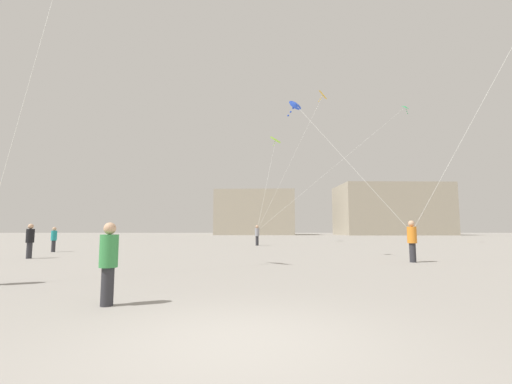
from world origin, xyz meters
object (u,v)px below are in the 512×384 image
person_in_orange (412,239)px  kite_amber_delta (322,97)px  person_in_teal (54,238)px  kite_emerald_diamond (403,109)px  person_in_grey (257,234)px  kite_lime_delta (276,141)px  person_in_green (109,260)px  building_centre_hall (390,210)px  building_left_hall (255,213)px  kite_cobalt_diamond (297,107)px  person_in_black (30,239)px

person_in_orange → kite_amber_delta: bearing=-19.0°
person_in_teal → kite_emerald_diamond: 34.64m
person_in_grey → kite_amber_delta: size_ratio=0.13×
kite_amber_delta → kite_lime_delta: kite_amber_delta is taller
person_in_green → kite_emerald_diamond: (18.25, 30.15, 13.40)m
kite_emerald_diamond → kite_lime_delta: bearing=163.5°
building_centre_hall → building_left_hall: bearing=173.1°
person_in_teal → kite_cobalt_diamond: 17.44m
building_centre_hall → kite_amber_delta: bearing=-115.1°
person_in_orange → person_in_black: bearing=62.9°
person_in_grey → kite_emerald_diamond: size_ratio=0.11×
person_in_teal → kite_lime_delta: bearing=-23.1°
person_in_green → kite_emerald_diamond: 37.70m
person_in_grey → person_in_orange: bearing=-127.7°
person_in_grey → person_in_teal: size_ratio=1.14×
person_in_black → building_centre_hall: (46.24, 76.73, 5.64)m
person_in_green → person_in_grey: (2.64, 25.35, 0.14)m
person_in_orange → building_centre_hall: size_ratio=0.07×
person_in_orange → kite_amber_delta: size_ratio=0.14×
person_in_orange → kite_cobalt_diamond: size_ratio=0.26×
kite_lime_delta → building_left_hall: 58.17m
person_in_black → building_left_hall: size_ratio=0.08×
person_in_teal → kite_lime_delta: (15.16, 18.15, 11.02)m
kite_lime_delta → person_in_green: bearing=-97.9°
person_in_green → person_in_teal: 19.08m
person_in_orange → kite_lime_delta: size_ratio=0.16×
person_in_black → building_centre_hall: bearing=86.5°
kite_amber_delta → building_centre_hall: kite_amber_delta is taller
kite_amber_delta → person_in_teal: bearing=-151.8°
person_in_orange → kite_lime_delta: bearing=-10.4°
person_in_grey → kite_emerald_diamond: bearing=-43.9°
building_left_hall → person_in_teal: bearing=-99.0°
person_in_black → kite_lime_delta: (13.36, 23.29, 10.95)m
building_centre_hall → person_in_orange: bearing=-109.6°
building_left_hall → person_in_grey: bearing=-89.1°
person_in_green → building_centre_hall: 95.51m
person_in_green → kite_lime_delta: size_ratio=0.14×
person_in_black → kite_cobalt_diamond: 15.22m
person_in_black → kite_amber_delta: 26.90m
kite_cobalt_diamond → building_centre_hall: building_centre_hall is taller
building_centre_hall → kite_emerald_diamond: bearing=-108.6°
kite_lime_delta → kite_cobalt_diamond: size_ratio=1.56×
person_in_orange → building_left_hall: 83.43m
person_in_black → person_in_teal: 5.44m
person_in_teal → kite_emerald_diamond: (28.65, 14.15, 13.39)m
kite_amber_delta → building_centre_hall: bearing=64.9°
kite_emerald_diamond → person_in_grey: bearing=-162.9°
kite_emerald_diamond → kite_lime_delta: kite_emerald_diamond is taller
person_in_grey → kite_lime_delta: size_ratio=0.16×
person_in_grey → person_in_black: 18.34m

